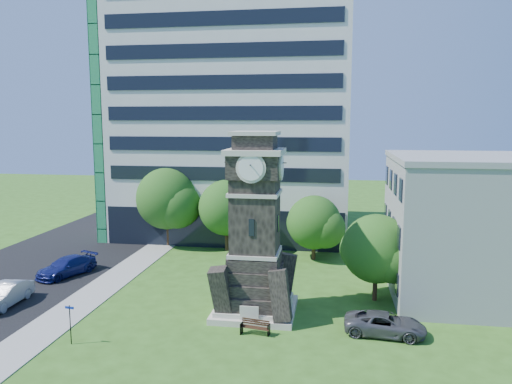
% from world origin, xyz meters
% --- Properties ---
extents(ground, '(160.00, 160.00, 0.00)m').
position_xyz_m(ground, '(0.00, 0.00, 0.00)').
color(ground, '#315718').
rests_on(ground, ground).
extents(sidewalk, '(3.00, 70.00, 0.06)m').
position_xyz_m(sidewalk, '(-9.50, 5.00, 0.03)').
color(sidewalk, gray).
rests_on(sidewalk, ground).
extents(street, '(14.00, 80.00, 0.02)m').
position_xyz_m(street, '(-18.00, 5.00, 0.01)').
color(street, black).
rests_on(street, ground).
extents(clock_tower, '(5.40, 5.40, 12.22)m').
position_xyz_m(clock_tower, '(3.00, 2.00, 5.28)').
color(clock_tower, beige).
rests_on(clock_tower, ground).
extents(office_tall, '(26.20, 15.11, 28.60)m').
position_xyz_m(office_tall, '(-3.20, 25.84, 14.22)').
color(office_tall, silver).
rests_on(office_tall, ground).
extents(office_low, '(15.20, 12.20, 10.40)m').
position_xyz_m(office_low, '(19.97, 8.00, 5.21)').
color(office_low, gray).
rests_on(office_low, ground).
extents(car_street_mid, '(1.80, 4.80, 1.57)m').
position_xyz_m(car_street_mid, '(-14.55, 0.49, 0.78)').
color(car_street_mid, '#A5A6AD').
rests_on(car_street_mid, ground).
extents(car_street_north, '(3.97, 5.72, 1.54)m').
position_xyz_m(car_street_north, '(-13.92, 7.54, 0.77)').
color(car_street_north, navy).
rests_on(car_street_north, ground).
extents(car_east_lot, '(5.09, 2.72, 1.36)m').
position_xyz_m(car_east_lot, '(11.35, -0.34, 0.68)').
color(car_east_lot, '#4A4A4F').
rests_on(car_east_lot, ground).
extents(park_bench, '(1.78, 0.47, 0.92)m').
position_xyz_m(park_bench, '(3.56, -1.48, 0.49)').
color(park_bench, black).
rests_on(park_bench, ground).
extents(street_sign, '(0.57, 0.06, 2.36)m').
position_xyz_m(street_sign, '(-6.83, -4.49, 1.48)').
color(street_sign, black).
rests_on(street_sign, ground).
extents(tree_nw, '(6.98, 6.34, 8.14)m').
position_xyz_m(tree_nw, '(-8.70, 18.56, 4.77)').
color(tree_nw, '#332114').
rests_on(tree_nw, ground).
extents(tree_nc, '(6.08, 5.53, 7.13)m').
position_xyz_m(tree_nc, '(-2.27, 17.52, 4.19)').
color(tree_nc, '#332114').
rests_on(tree_nc, ground).
extents(tree_ne, '(5.52, 5.02, 6.05)m').
position_xyz_m(tree_ne, '(6.44, 15.69, 3.39)').
color(tree_ne, '#332114').
rests_on(tree_ne, ground).
extents(tree_east, '(5.44, 4.94, 6.31)m').
position_xyz_m(tree_east, '(11.27, 5.61, 3.69)').
color(tree_east, '#332114').
rests_on(tree_east, ground).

